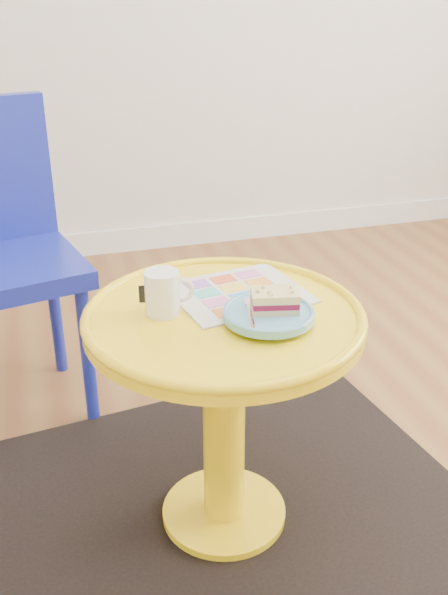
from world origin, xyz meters
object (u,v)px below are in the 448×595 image
object	(u,v)px
mug	(163,292)
plate	(269,315)
side_table	(224,377)
newspaper	(238,293)

from	to	relation	value
mug	plate	world-z (taller)	mug
side_table	mug	distance (m)	0.26
newspaper	side_table	bearing A→B (deg)	-134.68
side_table	plate	world-z (taller)	plate
newspaper	plate	world-z (taller)	plate
side_table	newspaper	size ratio (longest dim) A/B	2.09
newspaper	mug	size ratio (longest dim) A/B	2.73
newspaper	plate	distance (m)	0.16
mug	plate	size ratio (longest dim) A/B	0.56
side_table	plate	xyz separation A→B (m)	(0.08, -0.07, 0.19)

